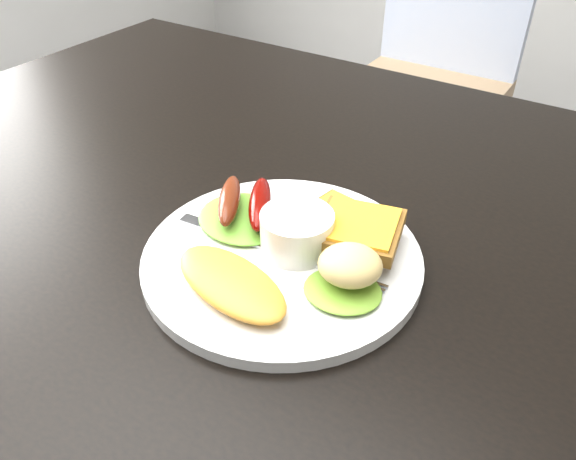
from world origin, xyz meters
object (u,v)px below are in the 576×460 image
(person, at_px, (377,99))
(dining_table, at_px, (297,212))
(dining_chair, at_px, (420,96))
(plate, at_px, (282,258))

(person, bearing_deg, dining_table, 93.98)
(dining_chair, relative_size, person, 0.30)
(dining_table, bearing_deg, dining_chair, 102.53)
(person, xyz_separation_m, plate, (0.16, -0.55, 0.08))
(dining_chair, height_order, plate, plate)
(dining_table, distance_m, plate, 0.12)
(dining_table, height_order, person, person)
(dining_table, relative_size, plate, 4.66)
(dining_chair, xyz_separation_m, person, (0.11, -0.56, 0.22))
(dining_table, height_order, dining_chair, dining_table)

